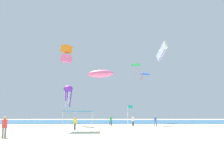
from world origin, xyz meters
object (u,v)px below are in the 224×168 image
person_far_shore (111,120)px  kite_parafoil_white (162,52)px  person_leftmost (155,120)px  kite_diamond_green (136,65)px  kite_octopus_purple (68,90)px  person_near_tent (75,122)px  kite_delta_blue (145,73)px  canopy_tent (79,112)px  person_rightmost (133,120)px  banner_flag (128,115)px  person_central (5,125)px  kite_inflatable_pink (100,74)px  kite_box_orange (66,54)px

person_far_shore → kite_parafoil_white: size_ratio=0.30×
person_leftmost → kite_diamond_green: bearing=-84.8°
person_leftmost → kite_octopus_purple: size_ratio=0.34×
person_near_tent → kite_delta_blue: size_ratio=0.47×
canopy_tent → kite_delta_blue: (11.83, 23.36, 9.19)m
person_rightmost → banner_flag: bearing=-32.6°
person_near_tent → kite_diamond_green: bearing=-63.5°
canopy_tent → person_near_tent: bearing=109.7°
person_central → kite_parafoil_white: (20.40, 24.52, 14.23)m
banner_flag → canopy_tent: bearing=-176.6°
kite_parafoil_white → canopy_tent: bearing=135.6°
person_central → kite_diamond_green: kite_diamond_green is taller
canopy_tent → kite_parafoil_white: bearing=52.0°
person_central → person_leftmost: bearing=143.4°
kite_inflatable_pink → kite_box_orange: kite_box_orange is taller
person_near_tent → kite_diamond_green: 18.35m
kite_diamond_green → kite_inflatable_pink: 7.35m
person_far_shore → person_leftmost: bearing=136.3°
canopy_tent → person_far_shore: size_ratio=1.91×
person_central → canopy_tent: bearing=146.6°
canopy_tent → kite_inflatable_pink: 14.37m
kite_diamond_green → kite_delta_blue: 9.45m
person_rightmost → kite_delta_blue: kite_delta_blue is taller
person_leftmost → canopy_tent: bearing=23.0°
person_near_tent → person_far_shore: person_far_shore is taller
canopy_tent → kite_inflatable_pink: kite_inflatable_pink is taller
canopy_tent → person_central: 8.11m
kite_parafoil_white → kite_octopus_purple: kite_parafoil_white is taller
kite_box_orange → person_near_tent: bearing=51.4°
kite_parafoil_white → kite_box_orange: (-19.62, -4.33, -1.83)m
kite_parafoil_white → person_rightmost: bearing=131.8°
person_rightmost → kite_parafoil_white: kite_parafoil_white is taller
person_far_shore → kite_box_orange: bearing=-51.0°
person_central → kite_inflatable_pink: (7.48, 18.12, 8.11)m
canopy_tent → banner_flag: size_ratio=1.07×
canopy_tent → kite_octopus_purple: bearing=104.8°
person_near_tent → banner_flag: 7.07m
person_central → kite_diamond_green: bearing=156.3°
person_rightmost → kite_parafoil_white: bearing=114.8°
person_leftmost → kite_parafoil_white: bearing=-128.8°
kite_diamond_green → person_central: bearing=154.3°
person_rightmost → kite_box_orange: (-12.30, 3.84, 12.50)m
person_far_shore → kite_diamond_green: 11.86m
person_rightmost → kite_parafoil_white: size_ratio=0.30×
banner_flag → kite_parafoil_white: bearing=64.0°
person_near_tent → person_central: person_central is taller
person_near_tent → person_leftmost: (11.72, 6.46, 0.01)m
person_central → banner_flag: banner_flag is taller
kite_diamond_green → kite_inflatable_pink: bearing=116.4°
canopy_tent → person_central: size_ratio=1.76×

